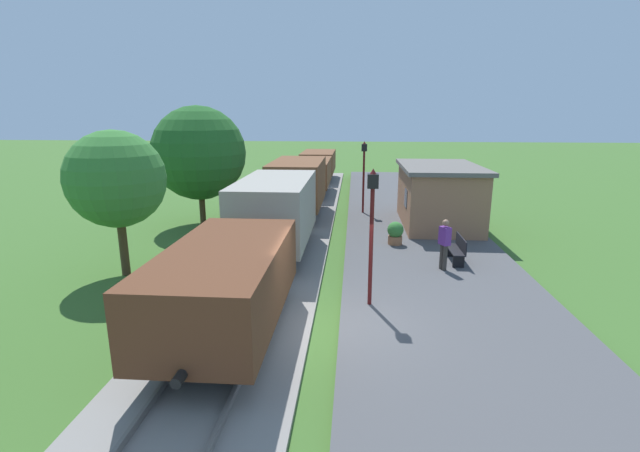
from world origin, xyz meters
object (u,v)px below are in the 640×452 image
object	(u,v)px
bench_down_platform	(418,197)
tree_trackside_far	(199,153)
freight_train	(297,190)
lamp_post_far	(364,164)
potted_planter	(395,233)
bench_near_hut	(457,249)
station_hut	(438,195)
tree_trackside_mid	(116,179)
lamp_post_near	(372,213)
person_waiting	(444,242)

from	to	relation	value
bench_down_platform	tree_trackside_far	world-z (taller)	tree_trackside_far
freight_train	lamp_post_far	size ratio (longest dim) A/B	8.81
lamp_post_far	tree_trackside_far	xyz separation A→B (m)	(-7.82, -2.35, 0.69)
potted_planter	tree_trackside_far	distance (m)	10.04
freight_train	potted_planter	world-z (taller)	freight_train
bench_down_platform	bench_near_hut	bearing A→B (deg)	-90.00
station_hut	tree_trackside_mid	xyz separation A→B (m)	(-11.56, -7.05, 1.59)
bench_down_platform	lamp_post_far	distance (m)	4.39
bench_down_platform	tree_trackside_mid	world-z (taller)	tree_trackside_mid
potted_planter	lamp_post_near	bearing A→B (deg)	-101.41
lamp_post_near	tree_trackside_far	distance (m)	12.21
freight_train	lamp_post_near	xyz separation A→B (m)	(3.37, -10.93, 1.28)
potted_planter	bench_down_platform	bearing A→B (deg)	76.29
person_waiting	lamp_post_near	bearing A→B (deg)	23.84
lamp_post_near	tree_trackside_mid	xyz separation A→B (m)	(-8.13, 2.37, 0.44)
bench_down_platform	potted_planter	xyz separation A→B (m)	(-1.97, -8.07, 0.00)
person_waiting	potted_planter	size ratio (longest dim) A/B	1.87
potted_planter	tree_trackside_mid	world-z (taller)	tree_trackside_mid
freight_train	potted_planter	xyz separation A→B (m)	(4.56, -5.06, -0.80)
bench_down_platform	person_waiting	size ratio (longest dim) A/B	0.88
bench_near_hut	tree_trackside_far	world-z (taller)	tree_trackside_far
bench_near_hut	lamp_post_far	xyz separation A→B (m)	(-3.15, 7.87, 2.08)
bench_down_platform	station_hut	bearing A→B (deg)	-86.54
bench_down_platform	tree_trackside_mid	bearing A→B (deg)	-134.28
freight_train	station_hut	bearing A→B (deg)	-12.59
freight_train	station_hut	size ratio (longest dim) A/B	5.62
station_hut	potted_planter	world-z (taller)	station_hut
potted_planter	bench_near_hut	bearing A→B (deg)	-46.01
station_hut	bench_down_platform	distance (m)	4.63
tree_trackside_mid	person_waiting	bearing A→B (deg)	3.42
freight_train	station_hut	xyz separation A→B (m)	(6.80, -1.52, 0.13)
bench_near_hut	tree_trackside_far	size ratio (longest dim) A/B	0.26
potted_planter	tree_trackside_far	size ratio (longest dim) A/B	0.16
bench_near_hut	lamp_post_far	world-z (taller)	lamp_post_far
freight_train	lamp_post_far	bearing A→B (deg)	12.85
lamp_post_near	tree_trackside_mid	distance (m)	8.48
tree_trackside_far	station_hut	bearing A→B (deg)	0.32
bench_near_hut	station_hut	bearing A→B (deg)	87.20
freight_train	lamp_post_far	world-z (taller)	lamp_post_far
station_hut	lamp_post_far	distance (m)	4.28
bench_down_platform	potted_planter	bearing A→B (deg)	-103.71
bench_near_hut	bench_down_platform	xyz separation A→B (m)	(0.00, 10.11, 0.00)
station_hut	person_waiting	size ratio (longest dim) A/B	3.39
bench_down_platform	freight_train	bearing A→B (deg)	-155.26
person_waiting	lamp_post_far	xyz separation A→B (m)	(-2.52, 8.70, 1.62)
freight_train	lamp_post_near	size ratio (longest dim) A/B	8.81
freight_train	tree_trackside_far	world-z (taller)	tree_trackside_far
person_waiting	freight_train	bearing A→B (deg)	-79.51
tree_trackside_mid	tree_trackside_far	size ratio (longest dim) A/B	0.85
bench_down_platform	lamp_post_near	xyz separation A→B (m)	(-3.15, -13.94, 2.08)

